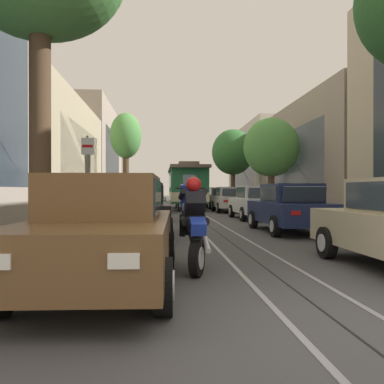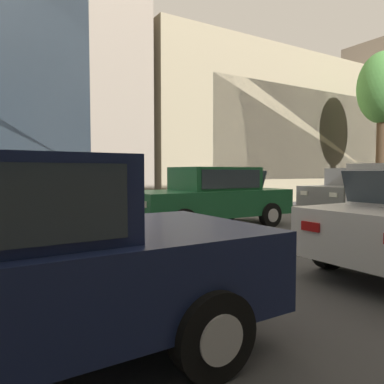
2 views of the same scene
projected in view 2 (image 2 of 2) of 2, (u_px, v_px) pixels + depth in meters
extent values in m
cube|color=tan|center=(278.00, 131.00, 19.78)|extent=(4.48, 16.57, 7.41)
cube|color=#2D3842|center=(310.00, 134.00, 17.91)|extent=(0.04, 11.81, 4.44)
cube|color=#2D3842|center=(11.00, 182.00, 7.03)|extent=(1.30, 0.24, 0.45)
cube|color=#B21414|center=(62.00, 208.00, 7.05)|extent=(0.28, 0.05, 0.12)
cube|color=#B21414|center=(50.00, 204.00, 7.98)|extent=(0.28, 0.05, 0.12)
cylinder|color=black|center=(19.00, 236.00, 6.35)|extent=(0.22, 0.65, 0.64)
cylinder|color=silver|center=(19.00, 237.00, 6.26)|extent=(0.03, 0.35, 0.35)
cylinder|color=black|center=(7.00, 224.00, 7.82)|extent=(0.22, 0.65, 0.64)
cylinder|color=silver|center=(6.00, 224.00, 7.91)|extent=(0.03, 0.35, 0.35)
cube|color=#1E6038|center=(210.00, 202.00, 9.49)|extent=(1.86, 4.32, 0.66)
cube|color=#1E6038|center=(215.00, 179.00, 9.54)|extent=(1.50, 2.08, 0.60)
cube|color=#2D3842|center=(188.00, 180.00, 9.10)|extent=(1.33, 0.24, 0.47)
cube|color=#2D3842|center=(249.00, 179.00, 10.17)|extent=(1.30, 0.22, 0.45)
cube|color=#2D3842|center=(232.00, 179.00, 8.91)|extent=(0.05, 1.81, 0.47)
cube|color=#2D3842|center=(199.00, 178.00, 10.17)|extent=(0.05, 1.81, 0.47)
cube|color=white|center=(144.00, 204.00, 7.87)|extent=(0.28, 0.04, 0.14)
cube|color=#B21414|center=(284.00, 197.00, 10.16)|extent=(0.28, 0.04, 0.12)
cube|color=white|center=(125.00, 201.00, 8.82)|extent=(0.28, 0.04, 0.14)
cube|color=#B21414|center=(257.00, 195.00, 11.11)|extent=(0.28, 0.04, 0.12)
cylinder|color=black|center=(183.00, 223.00, 8.06)|extent=(0.21, 0.64, 0.64)
cylinder|color=silver|center=(186.00, 223.00, 7.97)|extent=(0.02, 0.35, 0.35)
cylinder|color=black|center=(150.00, 215.00, 9.55)|extent=(0.21, 0.64, 0.64)
cylinder|color=silver|center=(148.00, 214.00, 9.65)|extent=(0.02, 0.35, 0.35)
cylinder|color=black|center=(270.00, 215.00, 9.47)|extent=(0.21, 0.64, 0.64)
cylinder|color=silver|center=(273.00, 215.00, 9.38)|extent=(0.02, 0.35, 0.35)
cylinder|color=black|center=(229.00, 209.00, 10.96)|extent=(0.21, 0.64, 0.64)
cylinder|color=silver|center=(227.00, 209.00, 11.06)|extent=(0.02, 0.35, 0.35)
cube|color=slate|center=(358.00, 195.00, 12.68)|extent=(1.93, 4.35, 0.66)
cube|color=slate|center=(361.00, 177.00, 12.73)|extent=(1.54, 2.11, 0.60)
cube|color=#2D3842|center=(346.00, 178.00, 12.27)|extent=(1.34, 0.26, 0.47)
cube|color=#2D3842|center=(379.00, 177.00, 13.37)|extent=(1.30, 0.24, 0.45)
cube|color=#2D3842|center=(381.00, 177.00, 12.10)|extent=(0.09, 1.81, 0.47)
cube|color=#2D3842|center=(342.00, 177.00, 13.35)|extent=(0.09, 1.81, 0.47)
cube|color=white|center=(333.00, 195.00, 11.03)|extent=(0.28, 0.05, 0.14)
cube|color=white|center=(304.00, 193.00, 11.97)|extent=(0.28, 0.05, 0.14)
cube|color=#B21414|center=(376.00, 190.00, 14.32)|extent=(0.28, 0.05, 0.12)
cylinder|color=black|center=(359.00, 208.00, 11.24)|extent=(0.22, 0.65, 0.64)
cylinder|color=silver|center=(362.00, 208.00, 11.15)|extent=(0.03, 0.35, 0.35)
cylinder|color=black|center=(312.00, 204.00, 12.71)|extent=(0.22, 0.65, 0.64)
cylinder|color=silver|center=(310.00, 204.00, 12.80)|extent=(0.03, 0.35, 0.35)
cylinder|color=black|center=(357.00, 201.00, 14.16)|extent=(0.22, 0.65, 0.64)
cylinder|color=silver|center=(354.00, 200.00, 14.25)|extent=(0.03, 0.35, 0.35)
cube|color=#2D3842|center=(84.00, 197.00, 2.88)|extent=(1.34, 0.24, 0.47)
cube|color=white|center=(199.00, 233.00, 4.16)|extent=(0.28, 0.04, 0.14)
cube|color=white|center=(267.00, 251.00, 3.21)|extent=(0.28, 0.04, 0.14)
cylinder|color=black|center=(122.00, 274.00, 4.02)|extent=(0.21, 0.64, 0.64)
cylinder|color=silver|center=(118.00, 272.00, 4.11)|extent=(0.03, 0.35, 0.35)
cylinder|color=black|center=(213.00, 334.00, 2.53)|extent=(0.21, 0.64, 0.64)
cylinder|color=silver|center=(222.00, 340.00, 2.44)|extent=(0.03, 0.35, 0.35)
cube|color=#2D3842|center=(384.00, 183.00, 5.87)|extent=(0.05, 1.81, 0.47)
cube|color=#B21414|center=(311.00, 227.00, 4.68)|extent=(0.28, 0.04, 0.12)
cylinder|color=black|center=(330.00, 248.00, 5.41)|extent=(0.21, 0.64, 0.64)
cylinder|color=silver|center=(324.00, 246.00, 5.50)|extent=(0.02, 0.35, 0.35)
cylinder|color=#4C3826|center=(381.00, 155.00, 16.46)|extent=(0.45, 0.45, 4.46)
ellipsoid|color=#4C8E42|center=(383.00, 88.00, 16.29)|extent=(2.24, 2.27, 3.25)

